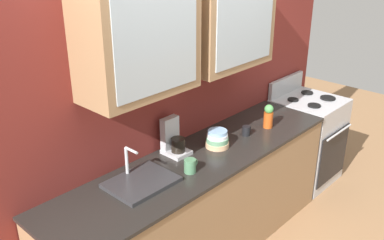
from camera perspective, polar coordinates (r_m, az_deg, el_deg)
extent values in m
cube|color=maroon|center=(3.46, -3.53, 2.81)|extent=(4.34, 0.10, 2.62)
cube|color=#93704C|center=(2.84, -7.11, 10.72)|extent=(0.80, 0.37, 0.77)
cube|color=#9EADB7|center=(2.70, -4.45, 10.17)|extent=(0.68, 0.01, 0.65)
cube|color=#93704C|center=(3.47, 4.49, 13.17)|extent=(0.80, 0.37, 0.77)
cube|color=#9EADB7|center=(3.35, 7.07, 12.71)|extent=(0.68, 0.01, 0.65)
cube|color=#93704C|center=(3.63, 1.07, -11.48)|extent=(2.69, 0.64, 0.90)
cube|color=black|center=(3.39, 1.12, -5.09)|extent=(2.71, 0.67, 0.03)
cube|color=silver|center=(4.86, 14.62, -2.51)|extent=(0.64, 0.64, 0.92)
cube|color=black|center=(4.77, 17.93, -4.44)|extent=(0.59, 0.01, 0.55)
cylinder|color=silver|center=(4.64, 18.67, -1.53)|extent=(0.51, 0.02, 0.02)
cube|color=silver|center=(4.79, 12.17, 4.49)|extent=(0.61, 0.04, 0.18)
cylinder|color=black|center=(4.51, 15.65, 1.84)|extent=(0.13, 0.13, 0.02)
cylinder|color=black|center=(4.75, 17.30, 2.76)|extent=(0.16, 0.16, 0.02)
cylinder|color=black|center=(4.61, 13.04, 2.61)|extent=(0.11, 0.11, 0.02)
cylinder|color=black|center=(4.85, 14.78, 3.47)|extent=(0.12, 0.12, 0.02)
cube|color=#2D2D30|center=(3.06, -6.62, -8.07)|extent=(0.46, 0.36, 0.03)
cylinder|color=silver|center=(3.10, -8.51, -5.24)|extent=(0.02, 0.02, 0.20)
cylinder|color=silver|center=(3.01, -7.91, -3.94)|extent=(0.02, 0.12, 0.02)
cylinder|color=#E0AD7F|center=(3.54, 3.31, -3.17)|extent=(0.19, 0.19, 0.04)
cylinder|color=#669972|center=(3.53, 3.32, -2.65)|extent=(0.18, 0.18, 0.05)
cylinder|color=white|center=(3.51, 3.33, -2.15)|extent=(0.17, 0.17, 0.04)
cylinder|color=#8CB7E0|center=(3.50, 3.35, -1.68)|extent=(0.16, 0.16, 0.04)
cylinder|color=#BF4C19|center=(3.91, 9.90, 0.01)|extent=(0.08, 0.08, 0.14)
sphere|color=#4C994C|center=(3.87, 10.01, 1.42)|extent=(0.08, 0.08, 0.08)
cylinder|color=#4C7F59|center=(3.16, -0.26, -6.01)|extent=(0.09, 0.09, 0.10)
torus|color=#4C7F59|center=(3.19, 0.36, -5.60)|extent=(0.06, 0.01, 0.06)
cylinder|color=black|center=(3.75, 7.08, -1.41)|extent=(0.07, 0.07, 0.08)
torus|color=black|center=(3.78, 7.45, -1.16)|extent=(0.05, 0.01, 0.05)
cube|color=#B7B7BC|center=(3.43, -2.05, -4.20)|extent=(0.17, 0.20, 0.03)
cylinder|color=black|center=(3.39, -1.82, -3.26)|extent=(0.11, 0.11, 0.11)
cube|color=#B7B7BC|center=(3.41, -2.92, -1.67)|extent=(0.15, 0.06, 0.26)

